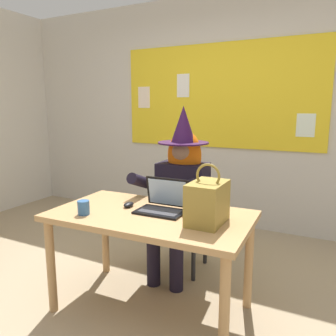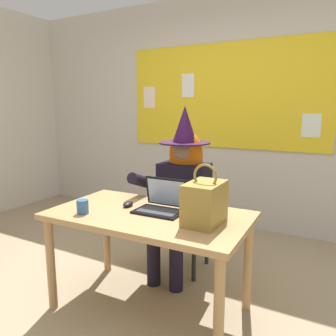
# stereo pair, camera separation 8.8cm
# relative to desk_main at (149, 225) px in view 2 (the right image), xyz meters

# --- Properties ---
(ground_plane) EXTENTS (24.00, 24.00, 0.00)m
(ground_plane) POSITION_rel_desk_main_xyz_m (-0.18, -0.12, -0.63)
(ground_plane) COLOR tan
(wall_back_bulletin) EXTENTS (5.67, 2.16, 2.70)m
(wall_back_bulletin) POSITION_rel_desk_main_xyz_m (-0.18, 1.97, 0.74)
(wall_back_bulletin) COLOR beige
(wall_back_bulletin) RESTS_ON ground
(desk_main) EXTENTS (1.38, 0.79, 0.72)m
(desk_main) POSITION_rel_desk_main_xyz_m (0.00, 0.00, 0.00)
(desk_main) COLOR tan
(desk_main) RESTS_ON ground
(chair_at_desk) EXTENTS (0.45, 0.45, 0.88)m
(chair_at_desk) POSITION_rel_desk_main_xyz_m (-0.07, 0.74, -0.14)
(chair_at_desk) COLOR black
(chair_at_desk) RESTS_ON ground
(person_costumed) EXTENTS (0.61, 0.69, 1.44)m
(person_costumed) POSITION_rel_desk_main_xyz_m (-0.06, 0.62, 0.15)
(person_costumed) COLOR black
(person_costumed) RESTS_ON ground
(laptop) EXTENTS (0.34, 0.26, 0.22)m
(laptop) POSITION_rel_desk_main_xyz_m (0.06, 0.08, 0.14)
(laptop) COLOR black
(laptop) RESTS_ON desk_main
(computer_mouse) EXTENTS (0.07, 0.11, 0.03)m
(computer_mouse) POSITION_rel_desk_main_xyz_m (-0.21, 0.05, 0.11)
(computer_mouse) COLOR black
(computer_mouse) RESTS_ON desk_main
(handbag) EXTENTS (0.20, 0.30, 0.38)m
(handbag) POSITION_rel_desk_main_xyz_m (0.41, -0.01, 0.22)
(handbag) COLOR olive
(handbag) RESTS_ON desk_main
(coffee_mug) EXTENTS (0.08, 0.08, 0.09)m
(coffee_mug) POSITION_rel_desk_main_xyz_m (-0.39, -0.23, 0.14)
(coffee_mug) COLOR #336099
(coffee_mug) RESTS_ON desk_main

